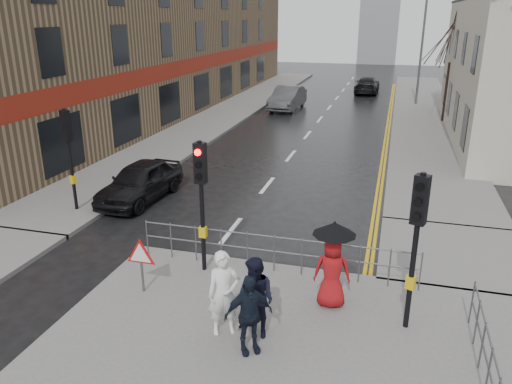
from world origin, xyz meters
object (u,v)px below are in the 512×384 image
Objects in this scene: pedestrian_with_umbrella at (333,261)px; car_mid at (287,98)px; car_parked at (140,181)px; pedestrian_d at (248,315)px; pedestrian_b at (256,298)px; pedestrian_a at (224,293)px.

car_mid is at bearing 104.46° from pedestrian_with_umbrella.
car_mid reaches higher than car_parked.
pedestrian_d is at bearing -45.60° from car_parked.
pedestrian_with_umbrella is 25.40m from car_mid.
pedestrian_b reaches higher than car_parked.
car_parked is at bearing 154.72° from pedestrian_b.
pedestrian_with_umbrella is at bearing 23.58° from pedestrian_d.
car_parked is at bearing 96.30° from pedestrian_d.
pedestrian_a reaches higher than pedestrian_d.
pedestrian_d is 0.34× the size of car_mid.
pedestrian_a is 0.45× the size of car_parked.
pedestrian_b reaches higher than pedestrian_d.
pedestrian_a is 2.55m from pedestrian_with_umbrella.
pedestrian_b is 1.05× the size of pedestrian_d.
car_parked is 19.30m from car_mid.
car_mid is at bearing 90.64° from car_parked.
pedestrian_b is 0.84× the size of pedestrian_with_umbrella.
pedestrian_b is 9.26m from car_parked.
car_mid is at bearing 70.41° from pedestrian_a.
pedestrian_d is at bearing -122.57° from pedestrian_with_umbrella.
pedestrian_b is 0.42× the size of car_parked.
pedestrian_with_umbrella is 0.50× the size of car_parked.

